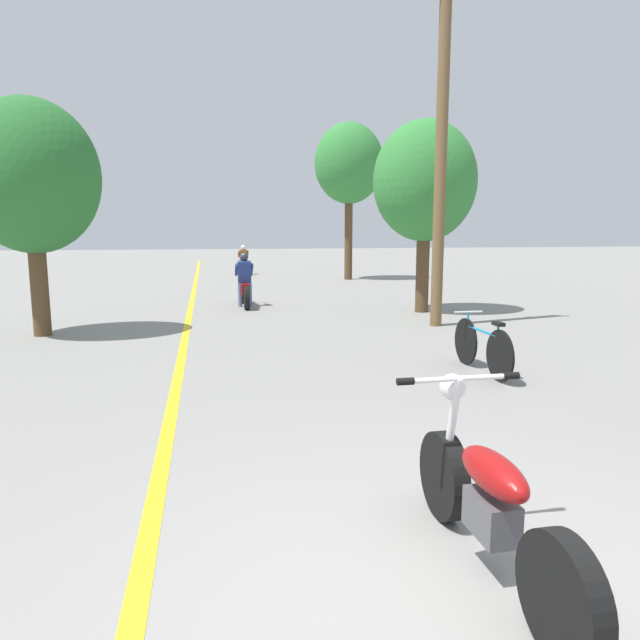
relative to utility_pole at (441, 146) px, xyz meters
The scene contains 10 objects.
ground_plane 10.16m from the utility_pole, 111.51° to the right, with size 120.00×120.00×0.00m, color gray.
lane_stripe_center 7.32m from the utility_pole, 144.92° to the left, with size 0.14×48.00×0.01m, color yellow.
utility_pole is the anchor object (origin of this frame).
roadside_tree_right_near 2.14m from the utility_pole, 77.04° to the left, with size 2.50×2.25×4.61m.
roadside_tree_right_far 11.62m from the utility_pole, 85.12° to the left, with size 2.77×2.49×6.24m.
roadside_tree_left 7.90m from the utility_pole, behind, with size 2.46×2.22×4.40m.
motorcycle_foreground 9.49m from the utility_pole, 110.74° to the right, with size 0.84×1.97×1.07m.
motorcycle_rider_lead 6.28m from the utility_pole, 133.75° to the left, with size 0.50×1.97×1.42m.
motorcycle_rider_far 15.63m from the utility_pole, 101.54° to the left, with size 0.50×2.11×1.34m.
bicycle_parked 5.22m from the utility_pole, 103.58° to the right, with size 0.44×1.72×0.82m.
Camera 1 is at (-1.27, -2.41, 2.00)m, focal length 32.00 mm.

